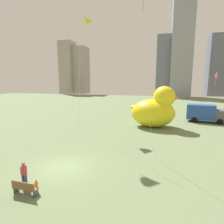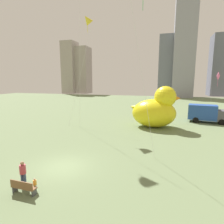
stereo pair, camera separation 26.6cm
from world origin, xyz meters
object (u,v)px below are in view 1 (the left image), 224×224
(person_adult, at_px, (24,173))
(giant_inflatable_duck, at_px, (155,110))
(person_child, at_px, (36,185))
(box_truck, at_px, (205,113))
(kite_yellow, at_px, (86,20))
(kite_pink, at_px, (216,78))
(park_bench, at_px, (25,188))

(person_adult, distance_m, giant_inflatable_duck, 19.61)
(person_adult, bearing_deg, person_child, -17.87)
(person_adult, height_order, person_child, person_adult)
(box_truck, xyz_separation_m, kite_yellow, (-17.53, -7.30, 13.62))
(person_adult, bearing_deg, giant_inflatable_duck, 67.42)
(giant_inflatable_duck, bearing_deg, person_child, -108.90)
(kite_pink, bearing_deg, box_truck, -129.36)
(person_child, bearing_deg, person_adult, 162.13)
(park_bench, height_order, kite_yellow, kite_yellow)
(person_adult, relative_size, kite_yellow, 0.10)
(giant_inflatable_duck, height_order, kite_yellow, kite_yellow)
(box_truck, bearing_deg, park_bench, -121.15)
(person_adult, xyz_separation_m, person_child, (1.19, -0.39, -0.43))
(park_bench, relative_size, person_child, 1.87)
(park_bench, distance_m, person_child, 0.66)
(box_truck, height_order, kite_yellow, kite_yellow)
(park_bench, bearing_deg, giant_inflatable_duck, 70.24)
(park_bench, xyz_separation_m, kite_yellow, (-2.84, 16.99, 14.59))
(kite_yellow, bearing_deg, box_truck, 22.62)
(park_bench, xyz_separation_m, person_adult, (-0.72, 0.84, 0.43))
(kite_yellow, bearing_deg, person_adult, -82.50)
(giant_inflatable_duck, bearing_deg, kite_yellow, -168.88)
(person_adult, bearing_deg, kite_yellow, 97.50)
(kite_yellow, bearing_deg, giant_inflatable_duck, 11.12)
(person_child, distance_m, kite_yellow, 22.30)
(person_adult, distance_m, person_child, 1.33)
(park_bench, distance_m, giant_inflatable_duck, 20.17)
(kite_pink, bearing_deg, giant_inflatable_duck, -142.30)
(person_adult, relative_size, giant_inflatable_duck, 0.23)
(park_bench, height_order, giant_inflatable_duck, giant_inflatable_duck)
(box_truck, bearing_deg, person_child, -120.80)
(park_bench, bearing_deg, person_adult, 130.48)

